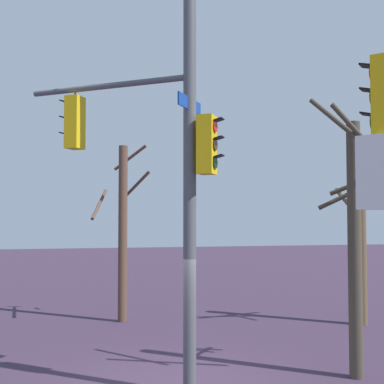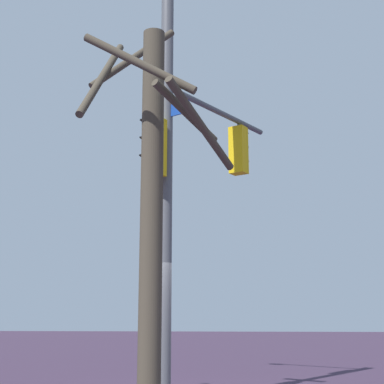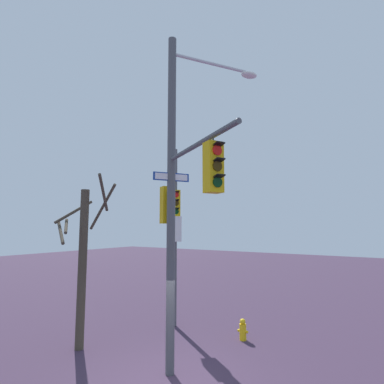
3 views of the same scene
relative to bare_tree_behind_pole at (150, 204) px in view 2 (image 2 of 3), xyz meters
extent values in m
cylinder|color=#4C4F54|center=(3.54, 0.25, 1.94)|extent=(0.24, 0.24, 9.73)
cylinder|color=#4C4F54|center=(5.06, -0.73, 3.02)|extent=(3.11, 2.06, 0.12)
cube|color=gold|center=(5.71, -1.15, 2.32)|extent=(0.44, 0.46, 1.10)
cylinder|color=red|center=(5.86, -1.24, 2.66)|extent=(0.13, 0.21, 0.22)
cube|color=black|center=(5.92, -1.27, 2.78)|extent=(0.24, 0.26, 0.06)
cylinder|color=#352504|center=(5.86, -1.24, 2.32)|extent=(0.13, 0.21, 0.22)
cube|color=black|center=(5.92, -1.27, 2.44)|extent=(0.24, 0.26, 0.06)
cylinder|color=black|center=(5.86, -1.24, 1.98)|extent=(0.13, 0.21, 0.22)
cube|color=black|center=(5.92, -1.27, 2.10)|extent=(0.24, 0.26, 0.06)
cylinder|color=#4C4F54|center=(5.71, -1.15, 2.94)|extent=(0.04, 0.04, 0.15)
cube|color=gold|center=(3.25, 0.43, 1.70)|extent=(0.44, 0.46, 1.10)
cylinder|color=red|center=(3.11, 0.52, 2.04)|extent=(0.14, 0.20, 0.22)
cube|color=black|center=(3.05, 0.55, 2.16)|extent=(0.25, 0.26, 0.06)
cylinder|color=#352504|center=(3.11, 0.52, 1.70)|extent=(0.14, 0.20, 0.22)
cube|color=black|center=(3.05, 0.55, 1.82)|extent=(0.25, 0.26, 0.06)
cylinder|color=black|center=(3.11, 0.52, 1.36)|extent=(0.14, 0.20, 0.22)
cube|color=black|center=(3.05, 0.55, 1.48)|extent=(0.25, 0.26, 0.06)
cube|color=navy|center=(3.54, 0.25, 2.50)|extent=(0.62, 0.94, 0.24)
cube|color=white|center=(3.56, 0.24, 2.50)|extent=(0.55, 0.84, 0.18)
cylinder|color=#423B2F|center=(0.02, -0.01, -0.30)|extent=(0.28, 0.28, 5.26)
cylinder|color=#423B2F|center=(-0.31, -0.47, 1.08)|extent=(1.01, 0.76, 0.53)
cylinder|color=#423B2F|center=(0.52, 0.35, 2.22)|extent=(0.85, 1.12, 1.20)
cylinder|color=#423B2F|center=(-0.66, 0.06, 1.59)|extent=(0.26, 1.42, 0.89)
cylinder|color=#423B2F|center=(0.10, 0.69, 1.76)|extent=(1.50, 0.28, 1.62)
cylinder|color=#423B2F|center=(-0.32, -0.66, 0.90)|extent=(1.39, 0.78, 0.79)
camera|label=1|loc=(5.31, 9.36, 0.41)|focal=46.23mm
camera|label=2|loc=(-6.93, -1.05, -1.32)|focal=53.42mm
camera|label=3|loc=(8.84, -6.80, 1.05)|focal=28.58mm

